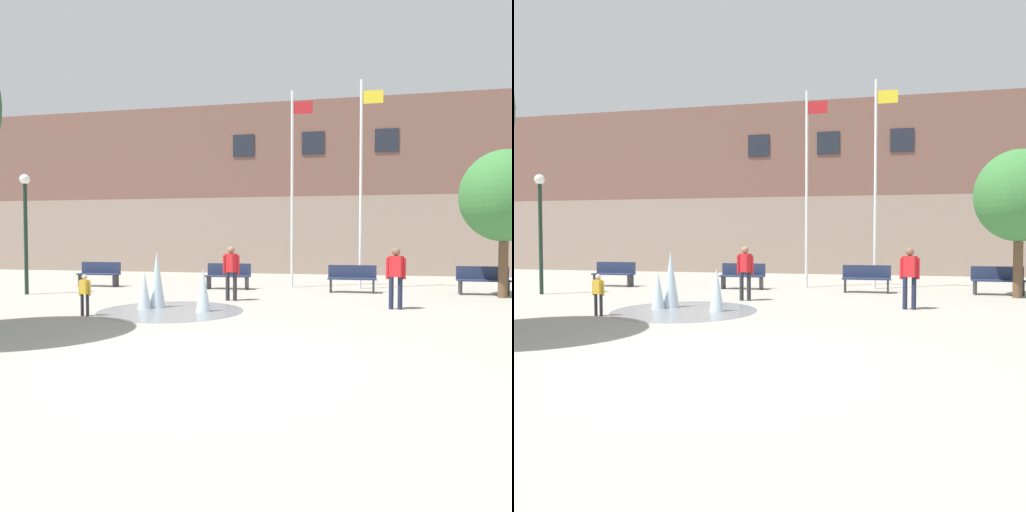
# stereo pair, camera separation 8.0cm
# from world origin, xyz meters

# --- Properties ---
(ground_plane) EXTENTS (100.00, 100.00, 0.00)m
(ground_plane) POSITION_xyz_m (0.00, 0.00, 0.00)
(ground_plane) COLOR #9E998E
(library_building) EXTENTS (36.00, 6.05, 8.58)m
(library_building) POSITION_xyz_m (0.00, 20.75, 4.29)
(library_building) COLOR gray
(library_building) RESTS_ON ground
(splash_fountain) EXTENTS (3.66, 3.66, 1.50)m
(splash_fountain) POSITION_xyz_m (-2.56, 5.14, 0.54)
(splash_fountain) COLOR gray
(splash_fountain) RESTS_ON ground
(park_bench_far_left) EXTENTS (1.60, 0.44, 0.91)m
(park_bench_far_left) POSITION_xyz_m (-7.30, 10.17, 0.48)
(park_bench_far_left) COLOR #28282D
(park_bench_far_left) RESTS_ON ground
(park_bench_left_of_flagpoles) EXTENTS (1.60, 0.44, 0.91)m
(park_bench_left_of_flagpoles) POSITION_xyz_m (-2.31, 10.25, 0.48)
(park_bench_left_of_flagpoles) COLOR #28282D
(park_bench_left_of_flagpoles) RESTS_ON ground
(park_bench_under_right_flagpole) EXTENTS (1.60, 0.44, 0.91)m
(park_bench_under_right_flagpole) POSITION_xyz_m (2.05, 10.03, 0.48)
(park_bench_under_right_flagpole) COLOR #28282D
(park_bench_under_right_flagpole) RESTS_ON ground
(park_bench_far_right) EXTENTS (1.60, 0.44, 0.91)m
(park_bench_far_right) POSITION_xyz_m (6.19, 10.22, 0.48)
(park_bench_far_right) COLOR #28282D
(park_bench_far_right) RESTS_ON ground
(child_with_pink_shirt) EXTENTS (0.31, 0.19, 0.99)m
(child_with_pink_shirt) POSITION_xyz_m (-4.04, 3.68, 0.58)
(child_with_pink_shirt) COLOR #28282D
(child_with_pink_shirt) RESTS_ON ground
(teen_by_trashcan) EXTENTS (0.50, 0.35, 1.59)m
(teen_by_trashcan) POSITION_xyz_m (-1.38, 7.13, 0.93)
(teen_by_trashcan) COLOR #28282D
(teen_by_trashcan) RESTS_ON ground
(adult_in_red) EXTENTS (0.50, 0.34, 1.59)m
(adult_in_red) POSITION_xyz_m (3.21, 6.32, 0.93)
(adult_in_red) COLOR #1E233D
(adult_in_red) RESTS_ON ground
(flagpole_left) EXTENTS (0.80, 0.10, 7.18)m
(flagpole_left) POSITION_xyz_m (-0.12, 11.29, 3.83)
(flagpole_left) COLOR silver
(flagpole_left) RESTS_ON ground
(flagpole_right) EXTENTS (0.80, 0.10, 7.42)m
(flagpole_right) POSITION_xyz_m (2.34, 11.29, 3.95)
(flagpole_right) COLOR silver
(flagpole_right) RESTS_ON ground
(lamp_post_left_lane) EXTENTS (0.32, 0.32, 3.88)m
(lamp_post_left_lane) POSITION_xyz_m (-8.27, 7.29, 2.54)
(lamp_post_left_lane) COLOR #192D23
(lamp_post_left_lane) RESTS_ON ground
(street_tree_near_building) EXTENTS (2.63, 2.63, 4.52)m
(street_tree_near_building) POSITION_xyz_m (6.60, 9.51, 3.10)
(street_tree_near_building) COLOR brown
(street_tree_near_building) RESTS_ON ground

